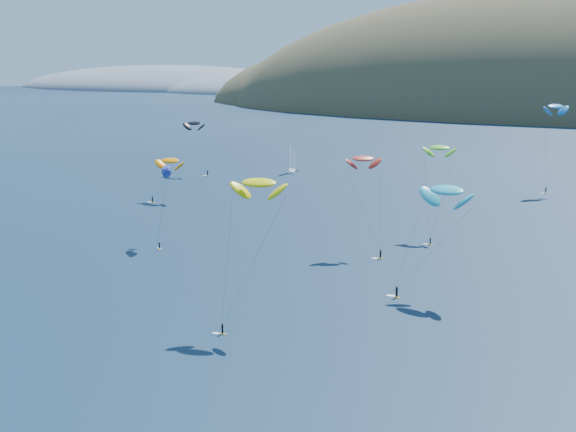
% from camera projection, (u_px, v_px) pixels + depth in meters
% --- Properties ---
extents(headland, '(460.00, 250.00, 60.00)m').
position_uv_depth(headland, '(188.00, 91.00, 939.72)').
color(headland, slate).
rests_on(headland, ground).
extents(sailboat, '(9.89, 8.94, 11.80)m').
position_uv_depth(sailboat, '(292.00, 170.00, 285.34)').
color(sailboat, silver).
rests_on(sailboat, ground).
extents(kitesurfer_1, '(9.62, 8.35, 14.23)m').
position_uv_depth(kitesurfer_1, '(170.00, 161.00, 230.15)').
color(kitesurfer_1, gold).
rests_on(kitesurfer_1, ground).
extents(kitesurfer_2, '(9.18, 11.74, 24.70)m').
position_uv_depth(kitesurfer_2, '(259.00, 183.00, 124.74)').
color(kitesurfer_2, gold).
rests_on(kitesurfer_2, ground).
extents(kitesurfer_3, '(7.58, 13.99, 22.46)m').
position_uv_depth(kitesurfer_3, '(440.00, 148.00, 185.95)').
color(kitesurfer_3, gold).
rests_on(kitesurfer_3, ground).
extents(kitesurfer_4, '(9.22, 11.21, 28.61)m').
position_uv_depth(kitesurfer_4, '(556.00, 106.00, 243.45)').
color(kitesurfer_4, gold).
rests_on(kitesurfer_4, ground).
extents(kitesurfer_5, '(13.05, 11.95, 21.39)m').
position_uv_depth(kitesurfer_5, '(447.00, 190.00, 140.60)').
color(kitesurfer_5, gold).
rests_on(kitesurfer_5, ground).
extents(kitesurfer_9, '(11.01, 10.00, 22.02)m').
position_uv_depth(kitesurfer_9, '(363.00, 159.00, 170.82)').
color(kitesurfer_9, gold).
rests_on(kitesurfer_9, ground).
extents(kitesurfer_10, '(6.76, 12.12, 18.77)m').
position_uv_depth(kitesurfer_10, '(166.00, 168.00, 179.01)').
color(kitesurfer_10, gold).
rests_on(kitesurfer_10, ground).
extents(kitesurfer_12, '(11.89, 5.53, 20.13)m').
position_uv_depth(kitesurfer_12, '(194.00, 123.00, 279.47)').
color(kitesurfer_12, gold).
rests_on(kitesurfer_12, ground).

